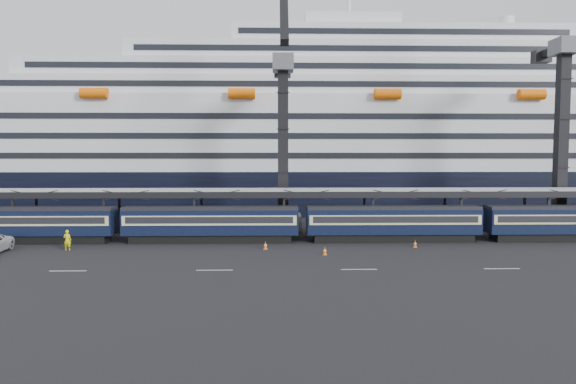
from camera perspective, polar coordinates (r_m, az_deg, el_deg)
name	(u,v)px	position (r m, az deg, el deg)	size (l,w,h in m)	color
ground	(504,259)	(51.31, 22.89, -6.88)	(260.00, 260.00, 0.00)	black
train	(423,221)	(58.67, 14.76, -3.19)	(133.05, 3.00, 4.05)	black
canopy	(453,191)	(63.59, 17.84, 0.06)	(130.00, 6.25, 5.53)	#989AA0
cruise_ship	(386,140)	(94.06, 10.87, 5.72)	(214.09, 28.84, 34.00)	black
crane_dark_near	(283,136)	(64.55, -0.56, 6.24)	(4.50, 17.75, 35.08)	#46494D
crane_dark_mid	(564,124)	(73.05, 28.29, 6.63)	(4.50, 18.24, 39.64)	#46494D
worker	(67,240)	(56.05, -23.31, -4.92)	(0.75, 0.49, 2.06)	#EEEB0C
traffic_cone_b	(265,245)	(52.16, -2.52, -5.94)	(0.41, 0.41, 0.83)	#FC6707
traffic_cone_c	(325,251)	(49.32, 4.12, -6.54)	(0.40, 0.40, 0.80)	#FC6707
traffic_cone_d	(415,244)	(54.81, 13.95, -5.61)	(0.38, 0.38, 0.76)	#FC6707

